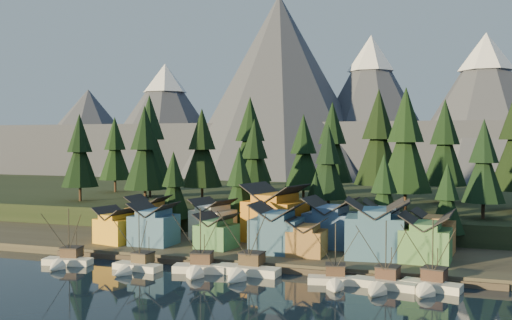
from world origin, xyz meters
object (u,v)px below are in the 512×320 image
(boat_2, at_px, (198,259))
(house_front_0, at_px, (116,224))
(boat_1, at_px, (134,259))
(boat_3, at_px, (244,262))
(house_front_1, at_px, (154,222))
(boat_0, at_px, (65,253))
(boat_6, at_px, (430,276))
(boat_4, at_px, (335,272))
(boat_5, at_px, (383,275))
(house_back_0, at_px, (149,215))
(house_back_1, at_px, (213,218))

(boat_2, distance_m, house_front_0, 27.57)
(boat_1, height_order, boat_2, boat_2)
(boat_2, relative_size, boat_3, 0.95)
(house_front_0, relative_size, house_front_1, 1.02)
(boat_0, distance_m, boat_6, 61.82)
(boat_4, bearing_deg, boat_3, 164.97)
(boat_5, bearing_deg, house_front_1, 172.43)
(boat_5, distance_m, boat_6, 6.78)
(boat_4, height_order, house_front_1, house_front_1)
(boat_1, bearing_deg, house_front_1, 113.47)
(boat_5, height_order, house_front_0, boat_5)
(boat_2, xyz_separation_m, house_back_0, (-22.44, 22.92, 3.63))
(house_front_0, bearing_deg, boat_2, -15.27)
(house_back_0, bearing_deg, house_back_1, -0.80)
(boat_5, bearing_deg, boat_4, -171.58)
(boat_1, relative_size, house_back_0, 1.23)
(house_front_1, distance_m, house_back_1, 12.73)
(boat_3, relative_size, boat_5, 1.12)
(boat_0, height_order, boat_1, boat_0)
(boat_3, distance_m, house_back_0, 37.57)
(boat_1, bearing_deg, boat_6, 9.45)
(boat_1, xyz_separation_m, boat_6, (48.02, 2.79, 0.29))
(house_front_0, bearing_deg, boat_1, -35.94)
(boat_1, distance_m, house_front_0, 20.08)
(boat_4, relative_size, boat_6, 0.89)
(house_front_1, bearing_deg, house_front_0, -173.32)
(boat_0, relative_size, boat_2, 0.93)
(boat_0, xyz_separation_m, house_back_0, (2.42, 25.24, 3.85))
(boat_6, relative_size, house_back_1, 1.26)
(boat_6, bearing_deg, boat_1, -163.44)
(boat_1, bearing_deg, boat_4, 9.10)
(boat_3, bearing_deg, boat_0, -171.14)
(boat_2, height_order, house_front_1, boat_2)
(house_front_0, bearing_deg, boat_0, -79.64)
(boat_4, distance_m, house_front_1, 41.79)
(boat_3, bearing_deg, house_back_1, 127.52)
(boat_0, xyz_separation_m, boat_4, (47.93, 2.16, -0.19))
(boat_2, bearing_deg, boat_1, 178.31)
(house_front_0, height_order, house_back_1, house_back_1)
(boat_1, relative_size, house_front_0, 1.25)
(boat_2, relative_size, boat_4, 1.15)
(boat_0, height_order, house_front_1, boat_0)
(house_front_1, height_order, house_back_0, house_back_0)
(boat_1, bearing_deg, boat_0, -172.29)
(boat_6, xyz_separation_m, house_front_0, (-61.02, 12.16, 2.93))
(boat_6, bearing_deg, house_back_0, 172.83)
(boat_3, xyz_separation_m, house_front_1, (-23.91, 12.94, 3.52))
(boat_1, bearing_deg, house_back_1, 87.68)
(house_back_1, bearing_deg, house_back_0, -164.95)
(boat_3, xyz_separation_m, boat_4, (15.25, -1.12, -0.37))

